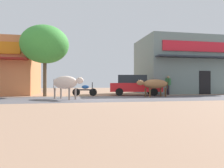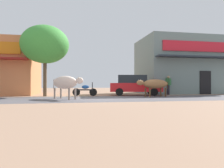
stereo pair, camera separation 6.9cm
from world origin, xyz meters
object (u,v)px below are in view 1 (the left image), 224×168
at_px(parked_hatchback_car, 135,85).
at_px(cow_far_dark, 155,84).
at_px(parked_motorcycle, 85,90).
at_px(roadside_tree, 45,45).
at_px(pedestrian_by_shop, 168,84).
at_px(cow_near_brown, 66,83).

height_order(parked_hatchback_car, cow_far_dark, parked_hatchback_car).
bearing_deg(parked_motorcycle, parked_hatchback_car, 4.89).
relative_size(roadside_tree, cow_far_dark, 1.98).
relative_size(parked_motorcycle, pedestrian_by_shop, 1.14).
distance_m(parked_hatchback_car, cow_far_dark, 2.54).
relative_size(parked_motorcycle, cow_far_dark, 0.70).
relative_size(cow_near_brown, cow_far_dark, 0.88).
bearing_deg(parked_motorcycle, roadside_tree, 176.96).
bearing_deg(cow_near_brown, pedestrian_by_shop, 24.14).
bearing_deg(roadside_tree, cow_near_brown, -64.54).
relative_size(roadside_tree, parked_motorcycle, 2.85).
height_order(parked_motorcycle, cow_far_dark, cow_far_dark).
distance_m(parked_motorcycle, cow_near_brown, 3.51).
xyz_separation_m(parked_hatchback_car, cow_far_dark, (0.74, -2.43, 0.07)).
bearing_deg(roadside_tree, parked_hatchback_car, 1.55).
bearing_deg(parked_motorcycle, pedestrian_by_shop, 5.19).
height_order(cow_near_brown, cow_far_dark, cow_near_brown).
bearing_deg(parked_hatchback_car, roadside_tree, -178.45).
bearing_deg(cow_near_brown, parked_motorcycle, 66.53).
bearing_deg(parked_hatchback_car, pedestrian_by_shop, 5.58).
relative_size(cow_far_dark, pedestrian_by_shop, 1.63).
xyz_separation_m(cow_far_dark, pedestrian_by_shop, (2.37, 2.73, 0.04)).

